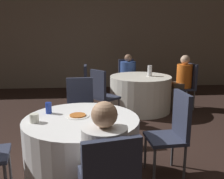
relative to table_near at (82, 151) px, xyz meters
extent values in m
cube|color=gray|center=(0.15, 4.96, 1.04)|extent=(16.00, 0.06, 2.80)
cylinder|color=white|center=(0.00, 0.00, 0.00)|extent=(1.20, 1.20, 0.73)
cylinder|color=white|center=(1.13, 2.53, 0.00)|extent=(1.26, 1.26, 0.73)
cube|color=#2D3347|center=(-0.05, 0.92, 0.08)|extent=(0.42, 0.42, 0.04)
cube|color=#2D3347|center=(-0.06, 1.10, 0.35)|extent=(0.38, 0.07, 0.50)
cylinder|color=#4C4C51|center=(0.13, 0.76, -0.15)|extent=(0.03, 0.03, 0.42)
cylinder|color=#4C4C51|center=(-0.21, 0.74, -0.15)|extent=(0.03, 0.03, 0.42)
cylinder|color=#4C4C51|center=(0.12, 1.10, -0.15)|extent=(0.03, 0.03, 0.42)
cylinder|color=#4C4C51|center=(-0.22, 1.08, -0.15)|extent=(0.03, 0.03, 0.42)
cylinder|color=#4C4C51|center=(-0.77, 0.02, -0.15)|extent=(0.03, 0.03, 0.42)
cube|color=#2D3347|center=(0.22, -1.08, 0.35)|extent=(0.38, 0.13, 0.50)
cube|color=#2D3347|center=(0.92, 0.06, 0.08)|extent=(0.43, 0.43, 0.04)
cube|color=#2D3347|center=(1.10, 0.08, 0.35)|extent=(0.08, 0.38, 0.50)
cylinder|color=#4C4C51|center=(0.76, -0.12, -0.15)|extent=(0.03, 0.03, 0.42)
cylinder|color=#4C4C51|center=(0.74, 0.22, -0.15)|extent=(0.03, 0.03, 0.42)
cylinder|color=#4C4C51|center=(1.10, -0.09, -0.15)|extent=(0.03, 0.03, 0.42)
cylinder|color=#4C4C51|center=(1.08, 0.24, -0.15)|extent=(0.03, 0.03, 0.42)
cube|color=#2D3347|center=(1.02, 3.47, 0.08)|extent=(0.45, 0.45, 0.04)
cube|color=#2D3347|center=(0.99, 3.65, 0.35)|extent=(0.38, 0.10, 0.50)
cylinder|color=#4C4C51|center=(1.21, 3.32, -0.15)|extent=(0.03, 0.03, 0.42)
cylinder|color=#4C4C51|center=(0.87, 3.28, -0.15)|extent=(0.03, 0.03, 0.42)
cylinder|color=#4C4C51|center=(1.16, 3.66, -0.15)|extent=(0.03, 0.03, 0.42)
cylinder|color=#4C4C51|center=(0.83, 3.62, -0.15)|extent=(0.03, 0.03, 0.42)
cube|color=#2D3347|center=(0.38, 1.95, 0.08)|extent=(0.56, 0.56, 0.04)
cube|color=#2D3347|center=(0.23, 1.84, 0.35)|extent=(0.27, 0.33, 0.50)
cylinder|color=#4C4C51|center=(0.41, 2.19, -0.15)|extent=(0.03, 0.03, 0.42)
cylinder|color=#4C4C51|center=(0.62, 1.92, -0.15)|extent=(0.03, 0.03, 0.42)
cylinder|color=#4C4C51|center=(0.14, 1.98, -0.15)|extent=(0.03, 0.03, 0.42)
cylinder|color=#4C4C51|center=(0.35, 1.71, -0.15)|extent=(0.03, 0.03, 0.42)
cube|color=#2D3347|center=(2.08, 2.58, 0.08)|extent=(0.42, 0.42, 0.04)
cube|color=#2D3347|center=(2.26, 2.59, 0.35)|extent=(0.07, 0.38, 0.50)
cylinder|color=#4C4C51|center=(1.92, 2.40, -0.15)|extent=(0.03, 0.03, 0.42)
cylinder|color=#4C4C51|center=(1.90, 2.74, -0.15)|extent=(0.03, 0.03, 0.42)
cylinder|color=#4C4C51|center=(2.26, 2.42, -0.15)|extent=(0.03, 0.03, 0.42)
cylinder|color=#4C4C51|center=(2.24, 2.76, -0.15)|extent=(0.03, 0.03, 0.42)
cube|color=#2D3347|center=(0.18, 2.54, 0.08)|extent=(0.41, 0.41, 0.04)
cube|color=#2D3347|center=(0.00, 2.55, 0.35)|extent=(0.06, 0.38, 0.50)
cylinder|color=#4C4C51|center=(0.36, 2.71, -0.15)|extent=(0.03, 0.03, 0.42)
cylinder|color=#4C4C51|center=(0.35, 2.37, -0.15)|extent=(0.03, 0.03, 0.42)
cylinder|color=#4C4C51|center=(0.02, 2.72, -0.15)|extent=(0.03, 0.03, 0.42)
cylinder|color=#4C4C51|center=(0.01, 2.38, -0.15)|extent=(0.03, 0.03, 0.42)
cylinder|color=white|center=(0.19, -0.90, 0.35)|extent=(0.31, 0.31, 0.51)
sphere|color=tan|center=(0.19, -0.90, 0.70)|extent=(0.18, 0.18, 0.18)
cylinder|color=#33384C|center=(1.04, 3.25, -0.13)|extent=(0.24, 0.24, 0.46)
cube|color=#33384C|center=(1.03, 3.36, 0.15)|extent=(0.39, 0.36, 0.12)
cylinder|color=#33519E|center=(1.02, 3.47, 0.33)|extent=(0.38, 0.38, 0.46)
sphere|color=#997056|center=(1.02, 3.47, 0.65)|extent=(0.18, 0.18, 0.18)
cylinder|color=#4C4238|center=(1.86, 2.57, -0.13)|extent=(0.24, 0.24, 0.46)
cube|color=#4C4238|center=(1.97, 2.57, 0.15)|extent=(0.34, 0.32, 0.12)
cylinder|color=orange|center=(2.08, 2.58, 0.34)|extent=(0.32, 0.32, 0.49)
sphere|color=#DBB293|center=(2.08, 2.58, 0.69)|extent=(0.19, 0.19, 0.19)
cylinder|color=white|center=(-0.04, 0.07, 0.37)|extent=(0.24, 0.24, 0.01)
cylinder|color=#BC6628|center=(-0.04, 0.07, 0.38)|extent=(0.17, 0.17, 0.01)
cylinder|color=silver|center=(0.23, 0.14, 0.42)|extent=(0.07, 0.07, 0.12)
cylinder|color=#1E38A5|center=(-0.36, 0.20, 0.42)|extent=(0.07, 0.07, 0.12)
cylinder|color=silver|center=(-0.46, -0.08, 0.41)|extent=(0.09, 0.09, 0.09)
cylinder|color=white|center=(1.32, 2.52, 0.47)|extent=(0.09, 0.09, 0.22)
camera|label=1|loc=(0.10, -2.47, 1.22)|focal=40.00mm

